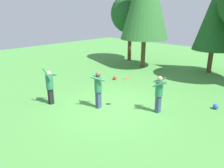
{
  "coord_description": "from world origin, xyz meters",
  "views": [
    {
      "loc": [
        6.67,
        -6.73,
        4.35
      ],
      "look_at": [
        -0.17,
        0.31,
        1.05
      ],
      "focal_mm": 35.25,
      "sensor_mm": 36.0,
      "label": 1
    }
  ],
  "objects": [
    {
      "name": "tree_far_left",
      "position": [
        -6.04,
        8.62,
        4.06
      ],
      "size": [
        3.37,
        3.37,
        5.76
      ],
      "color": "brown",
      "rests_on": "ground_plane"
    },
    {
      "name": "ground_plane",
      "position": [
        0.0,
        0.0,
        0.0
      ],
      "size": [
        40.0,
        40.0,
        0.0
      ],
      "primitive_type": "plane",
      "color": "#4C9342"
    },
    {
      "name": "ball_red",
      "position": [
        -2.83,
        3.31,
        0.12
      ],
      "size": [
        0.24,
        0.24,
        0.24
      ],
      "primitive_type": "sphere",
      "color": "red",
      "rests_on": "ground_plane"
    },
    {
      "name": "tree_center",
      "position": [
        0.91,
        9.37,
        4.11
      ],
      "size": [
        2.75,
        2.75,
        6.58
      ],
      "color": "brown",
      "rests_on": "ground_plane"
    },
    {
      "name": "person_catcher",
      "position": [
        1.89,
        1.13,
        1.01
      ],
      "size": [
        0.74,
        0.71,
        1.69
      ],
      "rotation": [
        0.0,
        0.0,
        -2.59
      ],
      "color": "#38476B",
      "rests_on": "ground_plane"
    },
    {
      "name": "person_bystander",
      "position": [
        -0.37,
        -0.39,
        1.03
      ],
      "size": [
        0.76,
        0.74,
        1.73
      ],
      "rotation": [
        0.0,
        0.0,
        0.64
      ],
      "color": "#38476B",
      "rests_on": "ground_plane"
    },
    {
      "name": "person_thrower",
      "position": [
        -2.37,
        -1.69,
        0.99
      ],
      "size": [
        0.67,
        0.67,
        1.84
      ],
      "rotation": [
        0.0,
        0.0,
        0.6
      ],
      "color": "black",
      "rests_on": "ground_plane"
    },
    {
      "name": "frisbee",
      "position": [
        0.64,
        0.36,
        1.47
      ],
      "size": [
        0.37,
        0.37,
        0.11
      ],
      "color": "red"
    },
    {
      "name": "ball_blue",
      "position": [
        3.63,
        3.28,
        0.13
      ],
      "size": [
        0.25,
        0.25,
        0.25
      ],
      "primitive_type": "sphere",
      "color": "blue",
      "rests_on": "ground_plane"
    }
  ]
}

